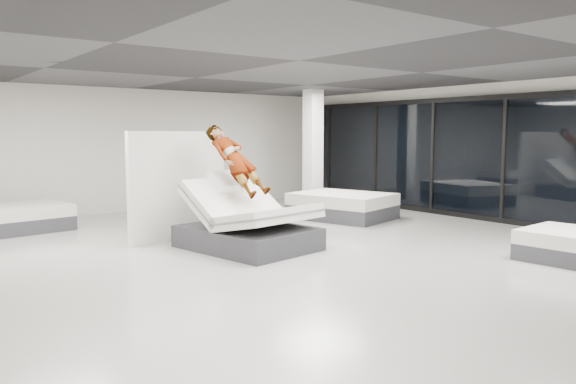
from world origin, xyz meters
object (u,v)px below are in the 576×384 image
object	(u,v)px
hero_bed	(248,225)
flat_bed_left_far	(14,218)
remote	(258,185)
divider_panel	(179,185)
column	(313,150)
flat_bed_right_far	(342,206)
person	(236,173)

from	to	relation	value
hero_bed	flat_bed_left_far	size ratio (longest dim) A/B	1.13
remote	divider_panel	xyz separation A→B (m)	(-0.76, 1.61, -0.09)
flat_bed_left_far	column	size ratio (longest dim) A/B	0.69
flat_bed_right_far	flat_bed_left_far	world-z (taller)	flat_bed_right_far
flat_bed_right_far	column	world-z (taller)	column
divider_panel	column	size ratio (longest dim) A/B	0.72
remote	flat_bed_left_far	distance (m)	5.50
hero_bed	person	distance (m)	0.96
remote	flat_bed_left_far	bearing A→B (deg)	115.80
remote	person	bearing A→B (deg)	122.15
hero_bed	flat_bed_left_far	distance (m)	5.32
flat_bed_right_far	column	bearing A→B (deg)	72.68
remote	flat_bed_left_far	size ratio (longest dim) A/B	0.06
hero_bed	flat_bed_right_far	distance (m)	4.09
person	column	distance (m)	5.38
remote	column	xyz separation A→B (m)	(4.09, 3.44, 0.47)
person	column	size ratio (longest dim) A/B	0.53
hero_bed	column	size ratio (longest dim) A/B	0.78
divider_panel	column	bearing A→B (deg)	7.43
divider_panel	hero_bed	bearing A→B (deg)	-84.75
hero_bed	remote	xyz separation A→B (m)	(0.22, 0.01, 0.71)
flat_bed_right_far	flat_bed_left_far	size ratio (longest dim) A/B	1.17
hero_bed	column	distance (m)	5.64
hero_bed	remote	world-z (taller)	hero_bed
remote	column	distance (m)	5.36
remote	flat_bed_right_far	size ratio (longest dim) A/B	0.05
hero_bed	column	bearing A→B (deg)	38.68
person	flat_bed_left_far	bearing A→B (deg)	115.27
person	remote	xyz separation A→B (m)	(0.28, -0.31, -0.20)
column	person	bearing A→B (deg)	-144.31
divider_panel	flat_bed_left_far	bearing A→B (deg)	117.34
divider_panel	flat_bed_right_far	distance (m)	4.35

